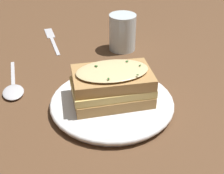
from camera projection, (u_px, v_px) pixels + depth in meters
ground_plane at (101, 102)px, 0.62m from camera, size 2.40×2.40×0.00m
dinner_plate at (112, 103)px, 0.60m from camera, size 0.24×0.24×0.02m
sandwich at (112, 85)px, 0.58m from camera, size 0.16×0.11×0.07m
water_glass at (122, 32)px, 0.80m from camera, size 0.07×0.07×0.09m
fork at (51, 38)px, 0.88m from camera, size 0.02×0.18×0.00m
spoon at (13, 90)px, 0.65m from camera, size 0.05×0.17×0.01m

